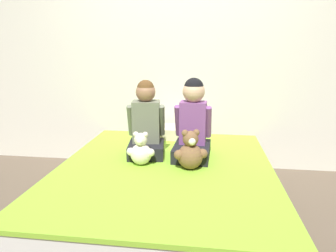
{
  "coord_description": "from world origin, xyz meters",
  "views": [
    {
      "loc": [
        0.31,
        -2.17,
        1.29
      ],
      "look_at": [
        0.0,
        0.17,
        0.68
      ],
      "focal_mm": 32.0,
      "sensor_mm": 36.0,
      "label": 1
    }
  ],
  "objects_px": {
    "bed": "(165,189)",
    "teddy_bear_held_by_left_child": "(141,151)",
    "pillow_at_headboard": "(176,132)",
    "child_on_left": "(146,124)",
    "child_on_right": "(193,124)",
    "teddy_bear_held_by_right_child": "(190,152)"
  },
  "relations": [
    {
      "from": "bed",
      "to": "child_on_right",
      "type": "distance_m",
      "value": 0.58
    },
    {
      "from": "teddy_bear_held_by_right_child",
      "to": "pillow_at_headboard",
      "type": "distance_m",
      "value": 0.85
    },
    {
      "from": "child_on_right",
      "to": "teddy_bear_held_by_right_child",
      "type": "xyz_separation_m",
      "value": [
        -0.0,
        -0.28,
        -0.15
      ]
    },
    {
      "from": "pillow_at_headboard",
      "to": "child_on_left",
      "type": "bearing_deg",
      "value": -110.07
    },
    {
      "from": "teddy_bear_held_by_right_child",
      "to": "bed",
      "type": "bearing_deg",
      "value": 157.63
    },
    {
      "from": "child_on_right",
      "to": "pillow_at_headboard",
      "type": "height_order",
      "value": "child_on_right"
    },
    {
      "from": "bed",
      "to": "teddy_bear_held_by_left_child",
      "type": "bearing_deg",
      "value": 176.3
    },
    {
      "from": "child_on_left",
      "to": "child_on_right",
      "type": "bearing_deg",
      "value": -6.37
    },
    {
      "from": "child_on_right",
      "to": "teddy_bear_held_by_right_child",
      "type": "bearing_deg",
      "value": -87.27
    },
    {
      "from": "teddy_bear_held_by_left_child",
      "to": "pillow_at_headboard",
      "type": "relative_size",
      "value": 0.48
    },
    {
      "from": "bed",
      "to": "teddy_bear_held_by_left_child",
      "type": "xyz_separation_m",
      "value": [
        -0.19,
        0.01,
        0.31
      ]
    },
    {
      "from": "child_on_right",
      "to": "pillow_at_headboard",
      "type": "xyz_separation_m",
      "value": [
        -0.2,
        0.54,
        -0.23
      ]
    },
    {
      "from": "bed",
      "to": "pillow_at_headboard",
      "type": "relative_size",
      "value": 3.53
    },
    {
      "from": "child_on_left",
      "to": "bed",
      "type": "bearing_deg",
      "value": -58.9
    },
    {
      "from": "bed",
      "to": "child_on_right",
      "type": "xyz_separation_m",
      "value": [
        0.2,
        0.26,
        0.48
      ]
    },
    {
      "from": "child_on_left",
      "to": "teddy_bear_held_by_right_child",
      "type": "distance_m",
      "value": 0.5
    },
    {
      "from": "teddy_bear_held_by_right_child",
      "to": "pillow_at_headboard",
      "type": "relative_size",
      "value": 0.56
    },
    {
      "from": "bed",
      "to": "child_on_right",
      "type": "relative_size",
      "value": 2.93
    },
    {
      "from": "child_on_left",
      "to": "teddy_bear_held_by_left_child",
      "type": "distance_m",
      "value": 0.29
    },
    {
      "from": "child_on_right",
      "to": "teddy_bear_held_by_right_child",
      "type": "height_order",
      "value": "child_on_right"
    },
    {
      "from": "child_on_left",
      "to": "teddy_bear_held_by_left_child",
      "type": "xyz_separation_m",
      "value": [
        0.0,
        -0.24,
        -0.16
      ]
    },
    {
      "from": "bed",
      "to": "child_on_left",
      "type": "relative_size",
      "value": 3.03
    }
  ]
}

